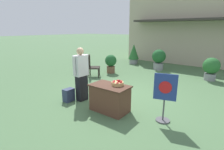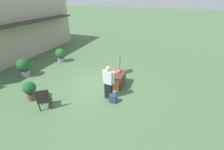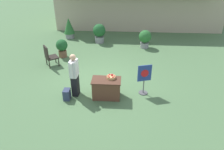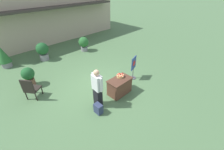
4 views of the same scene
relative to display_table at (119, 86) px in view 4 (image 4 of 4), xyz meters
The scene contains 12 objects.
ground_plane 1.24m from the display_table, 108.47° to the left, with size 120.00×120.00×0.00m, color #4C7047.
storefront_building 10.77m from the display_table, 81.80° to the left, with size 11.71×5.67×4.56m.
display_table is the anchor object (origin of this frame).
apple_basket 0.49m from the display_table, 36.23° to the left, with size 0.34×0.34×0.16m.
person_visitor 1.33m from the display_table, behind, with size 0.29×0.61×1.74m.
backpack 1.54m from the display_table, behind, with size 0.24×0.34×0.42m.
poster_board 1.52m from the display_table, 13.66° to the left, with size 0.54×0.36×1.25m.
patio_chair 3.91m from the display_table, 140.63° to the left, with size 0.77×0.77×1.07m.
potted_plant_near_left 5.55m from the display_table, 71.02° to the left, with size 0.74×0.74×1.05m.
potted_plant_far_right 4.52m from the display_table, 126.74° to the left, with size 0.61×0.61×0.98m.
potted_plant_near_right 7.26m from the display_table, 114.59° to the left, with size 0.70×0.70×1.32m.
potted_plant_far_left 5.99m from the display_table, 99.26° to the left, with size 0.78×0.78×1.17m.
Camera 4 is at (-3.78, -4.78, 4.55)m, focal length 24.00 mm.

